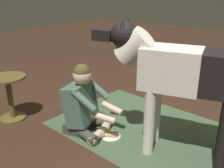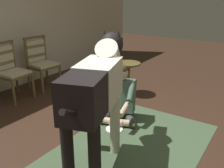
% 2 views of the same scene
% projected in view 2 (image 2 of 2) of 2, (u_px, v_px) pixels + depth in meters
% --- Properties ---
extents(ground_plane, '(15.89, 15.89, 0.00)m').
position_uv_depth(ground_plane, '(122.00, 144.00, 3.04)').
color(ground_plane, '#392419').
extents(area_rug, '(2.35, 1.49, 0.01)m').
position_uv_depth(area_rug, '(128.00, 151.00, 2.92)').
color(area_rug, '#41563A').
rests_on(area_rug, ground).
extents(dining_chair_left_of_pair, '(0.49, 0.49, 0.98)m').
position_uv_depth(dining_chair_left_of_pair, '(10.00, 68.00, 4.23)').
color(dining_chair_left_of_pair, brown).
rests_on(dining_chair_left_of_pair, ground).
extents(dining_chair_right_of_pair, '(0.50, 0.50, 0.98)m').
position_uv_depth(dining_chair_right_of_pair, '(40.00, 60.00, 4.75)').
color(dining_chair_right_of_pair, brown).
rests_on(dining_chair_right_of_pair, ground).
extents(person_sitting_on_floor, '(0.71, 0.60, 0.83)m').
position_uv_depth(person_sitting_on_floor, '(120.00, 97.00, 3.56)').
color(person_sitting_on_floor, '#3D413B').
rests_on(person_sitting_on_floor, ground).
extents(large_dog, '(1.60, 0.69, 1.34)m').
position_uv_depth(large_dog, '(97.00, 87.00, 2.47)').
color(large_dog, silver).
rests_on(large_dog, ground).
extents(hot_dog_on_plate, '(0.23, 0.23, 0.06)m').
position_uv_depth(hot_dog_on_plate, '(114.00, 128.00, 3.37)').
color(hot_dog_on_plate, white).
rests_on(hot_dog_on_plate, ground).
extents(round_side_table, '(0.44, 0.44, 0.58)m').
position_uv_depth(round_side_table, '(128.00, 75.00, 4.51)').
color(round_side_table, brown).
rests_on(round_side_table, ground).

